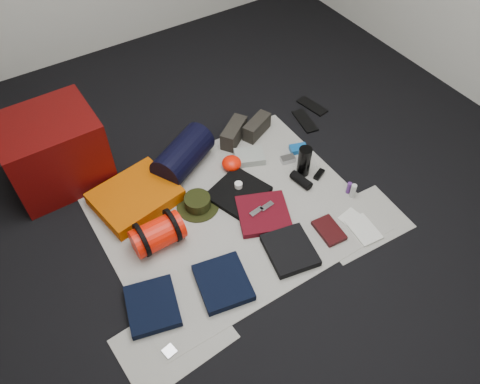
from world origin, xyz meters
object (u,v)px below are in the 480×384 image
navy_duffel (183,155)px  compact_camera (288,159)px  water_bottle (304,161)px  sleeping_pad (136,197)px  paperback_book (329,230)px  red_cabinet (54,151)px  stuff_sack (158,234)px

navy_duffel → compact_camera: size_ratio=4.58×
navy_duffel → water_bottle: size_ratio=2.00×
sleeping_pad → navy_duffel: (0.41, 0.11, 0.07)m
water_bottle → paperback_book: 0.53m
paperback_book → compact_camera: bearing=82.0°
red_cabinet → paperback_book: (1.24, -1.34, -0.23)m
red_cabinet → compact_camera: bearing=-27.6°
red_cabinet → navy_duffel: 0.84m
red_cabinet → water_bottle: (1.41, -0.85, -0.13)m
stuff_sack → paperback_book: size_ratio=1.50×
red_cabinet → paperback_book: bearing=-47.9°
sleeping_pad → compact_camera: sleeping_pad is taller
red_cabinet → sleeping_pad: bearing=-55.6°
sleeping_pad → red_cabinet: bearing=125.0°
stuff_sack → sleeping_pad: bearing=87.3°
red_cabinet → water_bottle: 1.65m
water_bottle → compact_camera: water_bottle is taller
water_bottle → compact_camera: size_ratio=2.29×
water_bottle → paperback_book: water_bottle is taller
stuff_sack → navy_duffel: navy_duffel is taller
red_cabinet → water_bottle: bearing=-31.8°
sleeping_pad → stuff_sack: size_ratio=1.65×
navy_duffel → compact_camera: (0.65, -0.34, -0.10)m
red_cabinet → stuff_sack: 0.92m
stuff_sack → navy_duffel: size_ratio=0.69×
stuff_sack → navy_duffel: (0.43, 0.48, 0.03)m
compact_camera → paperback_book: (-0.15, -0.64, -0.01)m
navy_duffel → paperback_book: navy_duffel is taller
red_cabinet → sleeping_pad: size_ratio=1.19×
stuff_sack → paperback_book: bearing=-27.9°
navy_duffel → paperback_book: bearing=-91.3°
red_cabinet → stuff_sack: red_cabinet is taller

